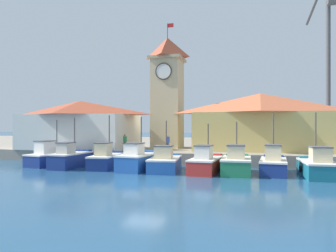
% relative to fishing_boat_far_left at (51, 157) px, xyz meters
% --- Properties ---
extents(ground_plane, '(300.00, 300.00, 0.00)m').
position_rel_fishing_boat_far_left_xyz_m(ground_plane, '(10.91, -6.02, -0.74)').
color(ground_plane, navy).
extents(quay_wharf, '(120.00, 40.00, 1.07)m').
position_rel_fishing_boat_far_left_xyz_m(quay_wharf, '(10.91, 22.86, -0.21)').
color(quay_wharf, gray).
rests_on(quay_wharf, ground).
extents(fishing_boat_far_left, '(2.74, 5.05, 4.05)m').
position_rel_fishing_boat_far_left_xyz_m(fishing_boat_far_left, '(0.00, 0.00, 0.00)').
color(fishing_boat_far_left, navy).
rests_on(fishing_boat_far_left, ground).
extents(fishing_boat_left_outer, '(1.94, 4.41, 4.21)m').
position_rel_fishing_boat_far_left_xyz_m(fishing_boat_left_outer, '(2.57, -1.00, 0.04)').
color(fishing_boat_left_outer, navy).
rests_on(fishing_boat_left_outer, ground).
extents(fishing_boat_left_inner, '(2.37, 5.16, 4.42)m').
position_rel_fishing_boat_far_left_xyz_m(fishing_boat_left_inner, '(5.55, -0.35, -0.01)').
color(fishing_boat_left_inner, navy).
rests_on(fishing_boat_left_inner, ground).
extents(fishing_boat_mid_left, '(2.27, 4.76, 4.24)m').
position_rel_fishing_boat_far_left_xyz_m(fishing_boat_mid_left, '(8.58, -0.98, 0.05)').
color(fishing_boat_mid_left, '#2356A8').
rests_on(fishing_boat_mid_left, ground).
extents(fishing_boat_center, '(2.78, 5.16, 3.93)m').
position_rel_fishing_boat_far_left_xyz_m(fishing_boat_center, '(10.76, -0.83, -0.05)').
color(fishing_boat_center, '#2356A8').
rests_on(fishing_boat_center, ground).
extents(fishing_boat_mid_right, '(2.22, 5.11, 3.68)m').
position_rel_fishing_boat_far_left_xyz_m(fishing_boat_mid_right, '(13.99, -0.82, -0.02)').
color(fishing_boat_mid_right, '#AD2823').
rests_on(fishing_boat_mid_right, ground).
extents(fishing_boat_right_inner, '(2.26, 4.53, 3.82)m').
position_rel_fishing_boat_far_left_xyz_m(fishing_boat_right_inner, '(16.23, -0.94, 0.01)').
color(fishing_boat_right_inner, '#237A4C').
rests_on(fishing_boat_right_inner, ground).
extents(fishing_boat_right_outer, '(2.11, 4.91, 4.44)m').
position_rel_fishing_boat_far_left_xyz_m(fishing_boat_right_outer, '(18.85, -0.28, -0.02)').
color(fishing_boat_right_outer, navy).
rests_on(fishing_boat_right_outer, ground).
extents(fishing_boat_far_right, '(2.30, 4.64, 4.46)m').
position_rel_fishing_boat_far_left_xyz_m(fishing_boat_far_right, '(21.71, -1.13, -0.01)').
color(fishing_boat_far_right, '#196B7F').
rests_on(fishing_boat_far_right, ground).
extents(clock_tower, '(3.61, 3.61, 13.95)m').
position_rel_fishing_boat_far_left_xyz_m(clock_tower, '(8.02, 9.97, 6.85)').
color(clock_tower, beige).
rests_on(clock_tower, quay_wharf).
extents(warehouse_left, '(11.76, 7.36, 5.15)m').
position_rel_fishing_boat_far_left_xyz_m(warehouse_left, '(-0.72, 6.16, 2.95)').
color(warehouse_left, silver).
rests_on(warehouse_left, quay_wharf).
extents(warehouse_right, '(13.10, 6.87, 5.70)m').
position_rel_fishing_boat_far_left_xyz_m(warehouse_right, '(18.02, 8.55, 3.24)').
color(warehouse_right, tan).
rests_on(warehouse_right, quay_wharf).
extents(port_crane_near, '(2.45, 10.42, 21.65)m').
position_rel_fishing_boat_far_left_xyz_m(port_crane_near, '(26.12, 18.82, 8.74)').
color(port_crane_near, '#353539').
rests_on(port_crane_near, quay_wharf).
extents(dock_worker_near_tower, '(0.34, 0.22, 1.62)m').
position_rel_fishing_boat_far_left_xyz_m(dock_worker_near_tower, '(5.09, 4.70, 1.17)').
color(dock_worker_near_tower, '#33333D').
rests_on(dock_worker_near_tower, quay_wharf).
extents(dock_worker_along_quay, '(0.34, 0.22, 1.62)m').
position_rel_fishing_boat_far_left_xyz_m(dock_worker_along_quay, '(9.54, 4.43, 1.17)').
color(dock_worker_along_quay, '#33333D').
rests_on(dock_worker_along_quay, quay_wharf).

